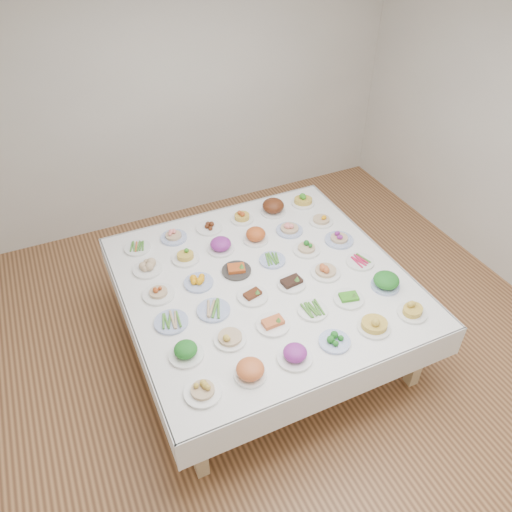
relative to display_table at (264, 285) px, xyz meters
name	(u,v)px	position (x,y,z in m)	size (l,w,h in m)	color
room_envelope	(293,165)	(0.14, -0.14, 1.15)	(5.02, 5.02, 2.81)	#A87446
display_table	(264,285)	(0.00, 0.00, 0.00)	(2.23, 2.23, 0.75)	white
dish_0	(202,388)	(-0.83, -0.83, 0.12)	(0.24, 0.24, 0.13)	silver
dish_1	(250,370)	(-0.50, -0.84, 0.13)	(0.22, 0.22, 0.14)	silver
dish_2	(295,353)	(-0.17, -0.83, 0.13)	(0.24, 0.24, 0.13)	silver
dish_3	(335,340)	(0.16, -0.83, 0.10)	(0.22, 0.22, 0.08)	#4C66B2
dish_4	(375,321)	(0.49, -0.83, 0.14)	(0.27, 0.26, 0.15)	silver
dish_5	(413,309)	(0.83, -0.83, 0.13)	(0.22, 0.22, 0.13)	silver
dish_6	(186,350)	(-0.83, -0.50, 0.13)	(0.24, 0.24, 0.13)	silver
dish_7	(230,335)	(-0.50, -0.49, 0.13)	(0.24, 0.24, 0.13)	silver
dish_8	(273,322)	(-0.16, -0.49, 0.10)	(0.24, 0.24, 0.10)	silver
dish_9	(313,310)	(0.17, -0.49, 0.09)	(0.23, 0.23, 0.05)	silver
dish_10	(349,297)	(0.49, -0.50, 0.10)	(0.23, 0.23, 0.09)	silver
dish_11	(386,280)	(0.84, -0.49, 0.13)	(0.23, 0.23, 0.14)	#4C66B2
dish_12	(171,321)	(-0.83, -0.16, 0.09)	(0.25, 0.25, 0.06)	#4C66B2
dish_13	(213,309)	(-0.50, -0.18, 0.09)	(0.28, 0.26, 0.06)	#4C66B2
dish_14	(253,294)	(-0.17, -0.16, 0.10)	(0.24, 0.24, 0.09)	silver
dish_15	(292,281)	(0.17, -0.16, 0.11)	(0.23, 0.23, 0.10)	silver
dish_16	(326,268)	(0.49, -0.16, 0.13)	(0.26, 0.26, 0.14)	silver
dish_17	(360,261)	(0.82, -0.16, 0.09)	(0.23, 0.23, 0.05)	silver
dish_18	(158,291)	(-0.83, 0.17, 0.12)	(0.25, 0.25, 0.12)	silver
dish_19	(198,280)	(-0.50, 0.17, 0.10)	(0.23, 0.23, 0.09)	#4C66B2
dish_20	(236,268)	(-0.17, 0.17, 0.11)	(0.24, 0.24, 0.11)	#2E2C29
dish_21	(272,259)	(0.16, 0.17, 0.09)	(0.22, 0.22, 0.05)	#4C66B2
dish_22	(307,245)	(0.49, 0.17, 0.13)	(0.23, 0.23, 0.13)	silver
dish_23	(339,236)	(0.83, 0.17, 0.13)	(0.25, 0.25, 0.13)	#4C66B2
dish_24	(147,266)	(-0.83, 0.50, 0.11)	(0.24, 0.24, 0.11)	silver
dish_25	(185,255)	(-0.50, 0.50, 0.12)	(0.23, 0.23, 0.12)	silver
dish_26	(221,244)	(-0.18, 0.50, 0.14)	(0.27, 0.27, 0.15)	silver
dish_27	(256,236)	(0.16, 0.49, 0.12)	(0.22, 0.22, 0.12)	silver
dish_28	(290,226)	(0.50, 0.49, 0.13)	(0.24, 0.24, 0.13)	#4C66B2
dish_29	(321,218)	(0.83, 0.49, 0.11)	(0.22, 0.22, 0.11)	silver
dish_30	(137,247)	(-0.83, 0.82, 0.08)	(0.23, 0.23, 0.05)	silver
dish_31	(173,234)	(-0.50, 0.83, 0.12)	(0.23, 0.23, 0.12)	#4C66B2
dish_32	(209,226)	(-0.16, 0.83, 0.10)	(0.24, 0.24, 0.09)	silver
dish_33	(242,216)	(0.17, 0.84, 0.12)	(0.21, 0.21, 0.12)	silver
dish_34	(273,206)	(0.50, 0.83, 0.14)	(0.26, 0.26, 0.15)	silver
dish_35	(303,199)	(0.83, 0.84, 0.13)	(0.24, 0.23, 0.14)	silver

